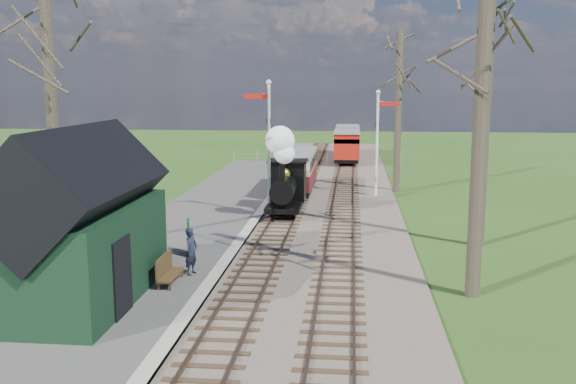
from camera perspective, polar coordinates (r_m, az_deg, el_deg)
name	(u,v)px	position (r m, az deg, el deg)	size (l,w,h in m)	color
ground	(204,380)	(13.94, -7.48, -16.23)	(140.00, 140.00, 0.00)	#294E18
distant_hills	(337,266)	(79.76, 4.38, -6.59)	(114.40, 48.00, 22.02)	#385B23
ballast_bed	(320,196)	(34.76, 2.87, -0.32)	(8.00, 60.00, 0.10)	brown
track_near	(296,194)	(34.84, 0.73, -0.21)	(1.60, 60.00, 0.15)	brown
track_far	(344,195)	(34.72, 5.01, -0.28)	(1.60, 60.00, 0.15)	brown
platform	(198,225)	(27.64, -7.98, -2.91)	(5.00, 44.00, 0.20)	#474442
coping_strip	(252,226)	(27.19, -3.26, -3.03)	(0.40, 44.00, 0.21)	#B2AD9E
station_shed	(79,226)	(18.15, -18.06, -2.91)	(3.25, 6.30, 4.78)	black
semaphore_near	(267,139)	(28.55, -1.85, 4.74)	(1.22, 0.24, 6.22)	silver
semaphore_far	(379,135)	(34.33, 8.06, 5.02)	(1.22, 0.24, 5.72)	silver
bare_trees	(305,108)	(22.37, 1.52, 7.45)	(15.51, 22.39, 12.00)	#382D23
fence_line	(316,157)	(48.59, 2.52, 3.12)	(12.60, 0.08, 1.00)	slate
locomotive	(285,176)	(29.03, -0.25, 1.40)	(1.63, 3.80, 4.07)	black
coach	(297,170)	(35.07, 0.80, 2.00)	(1.90, 6.52, 2.00)	black
red_carriage_a	(347,146)	(48.41, 5.25, 4.10)	(1.93, 4.79, 2.03)	black
red_carriage_b	(347,140)	(53.89, 5.31, 4.66)	(1.93, 4.79, 2.03)	black
sign_board	(189,238)	(22.42, -8.80, -4.04)	(0.30, 0.82, 1.21)	#0F4720
bench	(167,270)	(19.46, -10.72, -6.82)	(0.44, 1.52, 0.87)	#422E17
person	(191,251)	(20.12, -8.59, -5.23)	(0.54, 0.35, 1.47)	black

